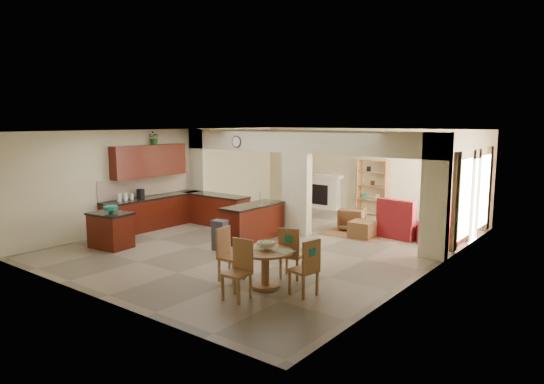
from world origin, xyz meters
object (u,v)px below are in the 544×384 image
Objects in this scene: sofa at (449,223)px; kitchen_island at (111,230)px; dining_table at (265,262)px; armchair at (352,219)px.

kitchen_island is at bearing 131.00° from sofa.
armchair is at bearing 101.00° from dining_table.
kitchen_island reaches higher than dining_table.
armchair is (-2.39, -0.93, -0.05)m from sofa.
kitchen_island is 4.71m from dining_table.
dining_table is at bearing 162.85° from sofa.
armchair is at bearing 106.78° from sofa.
sofa reaches higher than dining_table.
armchair is (3.70, 5.26, -0.12)m from kitchen_island.
sofa is at bearing -173.69° from armchair.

